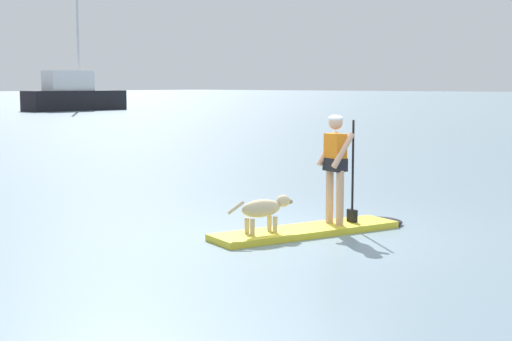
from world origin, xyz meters
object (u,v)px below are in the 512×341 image
dog (264,209)px  moored_boat_center (74,95)px  person_paddler (336,161)px  paddleboard (318,229)px

dog → moored_boat_center: size_ratio=0.09×
dog → person_paddler: bearing=-18.0°
paddleboard → moored_boat_center: (29.57, 46.76, 1.27)m
dog → paddleboard: bearing=-18.0°
paddleboard → dog: 1.06m
paddleboard → person_paddler: size_ratio=2.01×
paddleboard → dog: size_ratio=3.16×
moored_boat_center → dog: bearing=-123.3°
moored_boat_center → paddleboard: bearing=-122.3°
person_paddler → paddleboard: bearing=162.0°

